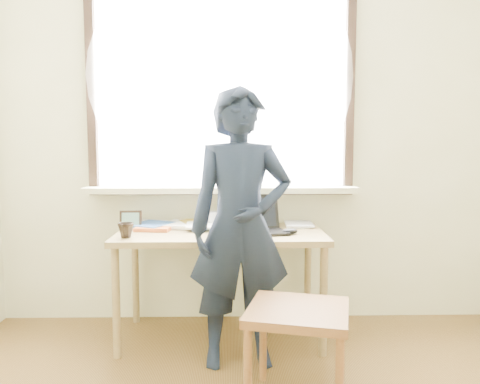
{
  "coord_description": "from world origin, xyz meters",
  "views": [
    {
      "loc": [
        -0.14,
        -1.27,
        1.23
      ],
      "look_at": [
        -0.09,
        0.95,
        1.01
      ],
      "focal_mm": 35.0,
      "sensor_mm": 36.0,
      "label": 1
    }
  ],
  "objects_px": {
    "work_chair": "(298,323)",
    "person": "(241,228)",
    "mug_white": "(214,219)",
    "mug_dark": "(126,230)",
    "desk": "(221,243)",
    "laptop": "(256,224)"
  },
  "relations": [
    {
      "from": "laptop",
      "to": "work_chair",
      "type": "bearing_deg",
      "value": -78.35
    },
    {
      "from": "work_chair",
      "to": "mug_white",
      "type": "bearing_deg",
      "value": 113.87
    },
    {
      "from": "desk",
      "to": "work_chair",
      "type": "distance_m",
      "value": 0.9
    },
    {
      "from": "desk",
      "to": "mug_white",
      "type": "xyz_separation_m",
      "value": [
        -0.05,
        0.18,
        0.12
      ]
    },
    {
      "from": "mug_white",
      "to": "mug_dark",
      "type": "distance_m",
      "value": 0.62
    },
    {
      "from": "laptop",
      "to": "work_chair",
      "type": "height_order",
      "value": "laptop"
    },
    {
      "from": "desk",
      "to": "person",
      "type": "relative_size",
      "value": 0.83
    },
    {
      "from": "desk",
      "to": "mug_white",
      "type": "distance_m",
      "value": 0.23
    },
    {
      "from": "laptop",
      "to": "person",
      "type": "distance_m",
      "value": 0.33
    },
    {
      "from": "laptop",
      "to": "mug_white",
      "type": "bearing_deg",
      "value": 141.47
    },
    {
      "from": "desk",
      "to": "mug_dark",
      "type": "distance_m",
      "value": 0.6
    },
    {
      "from": "desk",
      "to": "laptop",
      "type": "distance_m",
      "value": 0.26
    },
    {
      "from": "desk",
      "to": "laptop",
      "type": "height_order",
      "value": "laptop"
    },
    {
      "from": "desk",
      "to": "mug_dark",
      "type": "bearing_deg",
      "value": -161.41
    },
    {
      "from": "desk",
      "to": "work_chair",
      "type": "relative_size",
      "value": 2.32
    },
    {
      "from": "laptop",
      "to": "desk",
      "type": "bearing_deg",
      "value": 171.48
    },
    {
      "from": "work_chair",
      "to": "person",
      "type": "xyz_separation_m",
      "value": [
        -0.26,
        0.44,
        0.38
      ]
    },
    {
      "from": "mug_white",
      "to": "person",
      "type": "relative_size",
      "value": 0.08
    },
    {
      "from": "desk",
      "to": "laptop",
      "type": "relative_size",
      "value": 3.36
    },
    {
      "from": "mug_white",
      "to": "work_chair",
      "type": "height_order",
      "value": "mug_white"
    },
    {
      "from": "mug_dark",
      "to": "laptop",
      "type": "bearing_deg",
      "value": 11.18
    },
    {
      "from": "desk",
      "to": "mug_white",
      "type": "height_order",
      "value": "mug_white"
    }
  ]
}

